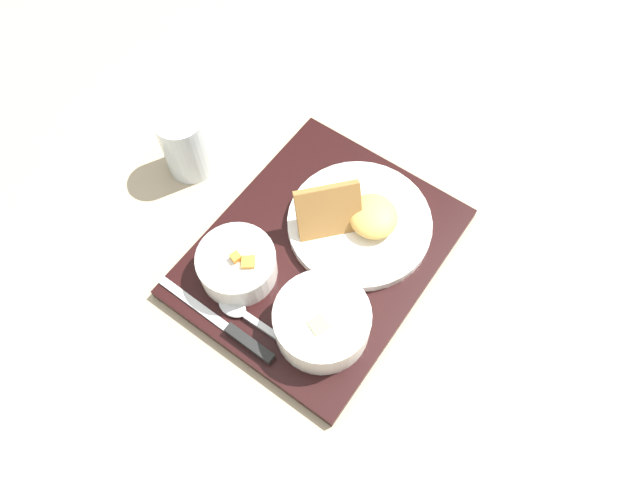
{
  "coord_description": "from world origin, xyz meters",
  "views": [
    {
      "loc": [
        -0.31,
        -0.22,
        0.76
      ],
      "look_at": [
        0.0,
        0.0,
        0.05
      ],
      "focal_mm": 32.0,
      "sensor_mm": 36.0,
      "label": 1
    }
  ],
  "objects_px": {
    "spoon": "(252,320)",
    "plate_main": "(358,221)",
    "knife": "(236,334)",
    "bowl_soup": "(322,321)",
    "glass_water": "(186,146)",
    "bowl_salad": "(237,264)"
  },
  "relations": [
    {
      "from": "glass_water",
      "to": "spoon",
      "type": "bearing_deg",
      "value": -121.93
    },
    {
      "from": "knife",
      "to": "spoon",
      "type": "height_order",
      "value": "knife"
    },
    {
      "from": "spoon",
      "to": "bowl_soup",
      "type": "bearing_deg",
      "value": -152.05
    },
    {
      "from": "glass_water",
      "to": "plate_main",
      "type": "bearing_deg",
      "value": -79.6
    },
    {
      "from": "bowl_soup",
      "to": "spoon",
      "type": "distance_m",
      "value": 0.1
    },
    {
      "from": "knife",
      "to": "spoon",
      "type": "relative_size",
      "value": 1.27
    },
    {
      "from": "knife",
      "to": "spoon",
      "type": "xyz_separation_m",
      "value": [
        0.03,
        -0.0,
        -0.0
      ]
    },
    {
      "from": "bowl_soup",
      "to": "bowl_salad",
      "type": "bearing_deg",
      "value": 89.86
    },
    {
      "from": "plate_main",
      "to": "knife",
      "type": "relative_size",
      "value": 1.06
    },
    {
      "from": "plate_main",
      "to": "spoon",
      "type": "xyz_separation_m",
      "value": [
        -0.21,
        0.04,
        -0.01
      ]
    },
    {
      "from": "bowl_salad",
      "to": "plate_main",
      "type": "height_order",
      "value": "plate_main"
    },
    {
      "from": "knife",
      "to": "spoon",
      "type": "bearing_deg",
      "value": -97.8
    },
    {
      "from": "plate_main",
      "to": "glass_water",
      "type": "relative_size",
      "value": 1.88
    },
    {
      "from": "bowl_salad",
      "to": "knife",
      "type": "height_order",
      "value": "bowl_salad"
    },
    {
      "from": "plate_main",
      "to": "spoon",
      "type": "relative_size",
      "value": 1.34
    },
    {
      "from": "bowl_soup",
      "to": "plate_main",
      "type": "xyz_separation_m",
      "value": [
        0.16,
        0.05,
        -0.02
      ]
    },
    {
      "from": "plate_main",
      "to": "glass_water",
      "type": "xyz_separation_m",
      "value": [
        -0.05,
        0.29,
        0.02
      ]
    },
    {
      "from": "spoon",
      "to": "knife",
      "type": "bearing_deg",
      "value": 80.68
    },
    {
      "from": "plate_main",
      "to": "bowl_salad",
      "type": "bearing_deg",
      "value": 149.17
    },
    {
      "from": "spoon",
      "to": "glass_water",
      "type": "relative_size",
      "value": 1.4
    },
    {
      "from": "spoon",
      "to": "plate_main",
      "type": "bearing_deg",
      "value": -100.67
    },
    {
      "from": "bowl_soup",
      "to": "glass_water",
      "type": "height_order",
      "value": "glass_water"
    }
  ]
}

